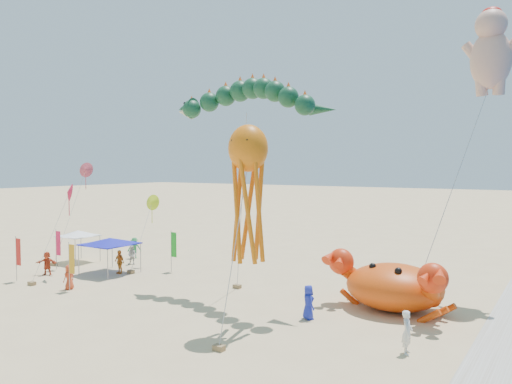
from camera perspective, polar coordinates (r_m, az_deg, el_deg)
ground at (r=29.37m, az=1.19°, el=-13.06°), size 320.00×320.00×0.00m
foam_strip at (r=25.52m, az=25.79°, el=-15.85°), size 320.00×320.00×0.00m
crab_inflatable at (r=29.50m, az=15.46°, el=-10.22°), size 7.41×5.83×3.25m
dragon_kite at (r=31.06m, az=-1.34°, el=10.01°), size 11.42×2.90×13.17m
cherub_kite at (r=34.88m, az=25.25°, el=14.55°), size 4.51×7.13×17.80m
octopus_kite at (r=24.56m, az=-0.92°, el=1.06°), size 2.03×4.31×10.16m
canopy_blue at (r=39.34m, az=-16.37°, el=-5.42°), size 3.77×3.77×2.71m
canopy_white at (r=44.70m, az=-19.68°, el=-4.48°), size 3.01×3.01×2.71m
feather_flags at (r=38.43m, az=-19.29°, el=-6.32°), size 8.62×8.37×3.20m
beachgoers at (r=37.09m, az=-13.20°, el=-8.34°), size 28.17×11.27×1.89m
small_kites at (r=41.52m, az=-17.37°, el=-0.42°), size 8.01×9.79×8.47m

